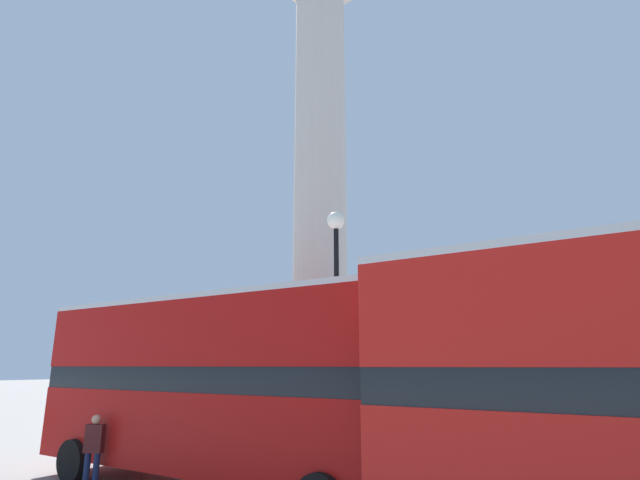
{
  "coord_description": "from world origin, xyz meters",
  "views": [
    {
      "loc": [
        10.93,
        -14.58,
        2.77
      ],
      "look_at": [
        0.0,
        0.0,
        7.38
      ],
      "focal_mm": 28.0,
      "sensor_mm": 36.0,
      "label": 1
    }
  ],
  "objects_px": {
    "bus_b": "(220,381)",
    "equestrian_statue": "(202,389)",
    "monument_column": "(320,247)",
    "pedestrian_near_lamp": "(94,448)",
    "street_lamp": "(337,306)"
  },
  "relations": [
    {
      "from": "bus_b",
      "to": "equestrian_statue",
      "type": "bearing_deg",
      "value": 137.24
    },
    {
      "from": "bus_b",
      "to": "pedestrian_near_lamp",
      "type": "relative_size",
      "value": 6.43
    },
    {
      "from": "bus_b",
      "to": "equestrian_statue",
      "type": "xyz_separation_m",
      "value": [
        -12.52,
        10.11,
        -0.86
      ]
    },
    {
      "from": "street_lamp",
      "to": "monument_column",
      "type": "bearing_deg",
      "value": 132.16
    },
    {
      "from": "monument_column",
      "to": "pedestrian_near_lamp",
      "type": "distance_m",
      "value": 9.97
    },
    {
      "from": "bus_b",
      "to": "street_lamp",
      "type": "relative_size",
      "value": 1.52
    },
    {
      "from": "monument_column",
      "to": "street_lamp",
      "type": "height_order",
      "value": "monument_column"
    },
    {
      "from": "equestrian_statue",
      "to": "monument_column",
      "type": "bearing_deg",
      "value": 12.88
    },
    {
      "from": "equestrian_statue",
      "to": "street_lamp",
      "type": "relative_size",
      "value": 0.81
    },
    {
      "from": "equestrian_statue",
      "to": "pedestrian_near_lamp",
      "type": "xyz_separation_m",
      "value": [
        10.08,
        -11.72,
        -0.65
      ]
    },
    {
      "from": "monument_column",
      "to": "pedestrian_near_lamp",
      "type": "bearing_deg",
      "value": -96.0
    },
    {
      "from": "monument_column",
      "to": "equestrian_statue",
      "type": "bearing_deg",
      "value": 160.04
    },
    {
      "from": "bus_b",
      "to": "street_lamp",
      "type": "xyz_separation_m",
      "value": [
        1.63,
        2.56,
        1.92
      ]
    },
    {
      "from": "equestrian_statue",
      "to": "pedestrian_near_lamp",
      "type": "relative_size",
      "value": 3.44
    },
    {
      "from": "pedestrian_near_lamp",
      "to": "street_lamp",
      "type": "bearing_deg",
      "value": -162.68
    }
  ]
}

